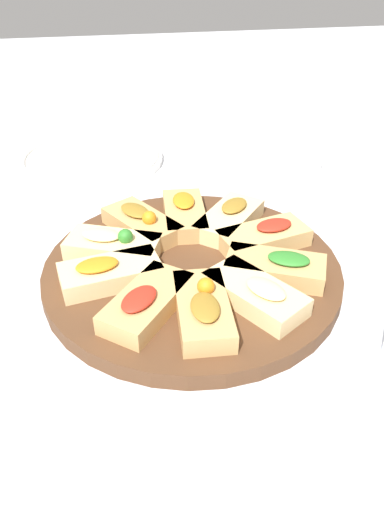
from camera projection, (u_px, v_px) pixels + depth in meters
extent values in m
plane|color=silver|center=(192.00, 277.00, 0.60)|extent=(3.00, 3.00, 0.00)
cylinder|color=#51331E|center=(192.00, 270.00, 0.59)|extent=(0.35, 0.35, 0.02)
cube|color=#E5C689|center=(113.00, 247.00, 0.60)|extent=(0.12, 0.09, 0.02)
ellipsoid|color=beige|center=(101.00, 235.00, 0.59)|extent=(0.05, 0.04, 0.01)
sphere|color=#2D7A28|center=(125.00, 236.00, 0.58)|extent=(0.02, 0.02, 0.02)
cube|color=#E5C689|center=(111.00, 273.00, 0.55)|extent=(0.12, 0.07, 0.02)
ellipsoid|color=orange|center=(97.00, 265.00, 0.54)|extent=(0.05, 0.04, 0.01)
cube|color=tan|center=(147.00, 303.00, 0.51)|extent=(0.11, 0.12, 0.02)
ellipsoid|color=red|center=(139.00, 299.00, 0.49)|extent=(0.05, 0.05, 0.01)
cube|color=tan|center=(203.00, 310.00, 0.50)|extent=(0.06, 0.11, 0.02)
ellipsoid|color=olive|center=(205.00, 307.00, 0.48)|extent=(0.03, 0.05, 0.01)
sphere|color=orange|center=(201.00, 287.00, 0.50)|extent=(0.02, 0.02, 0.02)
cube|color=#E5C689|center=(255.00, 294.00, 0.52)|extent=(0.10, 0.12, 0.02)
ellipsoid|color=beige|center=(266.00, 289.00, 0.50)|extent=(0.05, 0.05, 0.01)
cube|color=tan|center=(275.00, 268.00, 0.56)|extent=(0.12, 0.09, 0.02)
ellipsoid|color=#2D7A28|center=(289.00, 259.00, 0.55)|extent=(0.05, 0.04, 0.01)
cube|color=tan|center=(263.00, 238.00, 0.61)|extent=(0.12, 0.08, 0.02)
ellipsoid|color=red|center=(274.00, 225.00, 0.61)|extent=(0.05, 0.04, 0.01)
cube|color=#E5C689|center=(229.00, 220.00, 0.65)|extent=(0.11, 0.12, 0.02)
ellipsoid|color=olive|center=(234.00, 205.00, 0.65)|extent=(0.05, 0.05, 0.01)
cube|color=tan|center=(185.00, 215.00, 0.66)|extent=(0.06, 0.11, 0.02)
ellipsoid|color=orange|center=(184.00, 200.00, 0.66)|extent=(0.03, 0.05, 0.01)
cube|color=tan|center=(142.00, 224.00, 0.64)|extent=(0.10, 0.12, 0.02)
ellipsoid|color=olive|center=(135.00, 210.00, 0.64)|extent=(0.05, 0.05, 0.01)
sphere|color=orange|center=(149.00, 218.00, 0.62)|extent=(0.02, 0.02, 0.02)
cylinder|color=white|center=(91.00, 159.00, 0.87)|extent=(0.25, 0.25, 0.01)
torus|color=white|center=(91.00, 156.00, 0.87)|extent=(0.24, 0.24, 0.01)
cylinder|color=white|center=(268.00, 159.00, 0.88)|extent=(0.19, 0.19, 0.01)
torus|color=white|center=(268.00, 155.00, 0.87)|extent=(0.18, 0.18, 0.01)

